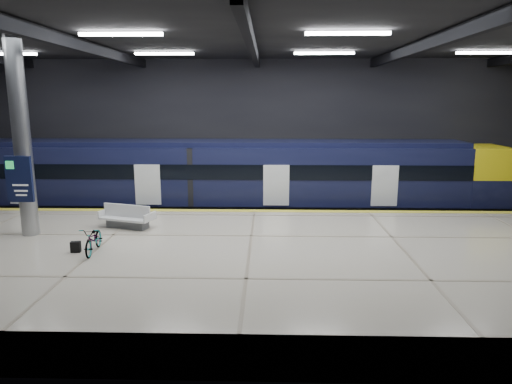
{
  "coord_description": "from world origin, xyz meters",
  "views": [
    {
      "loc": [
        0.58,
        -16.69,
        5.87
      ],
      "look_at": [
        0.1,
        1.5,
        2.2
      ],
      "focal_mm": 32.0,
      "sensor_mm": 36.0,
      "label": 1
    }
  ],
  "objects": [
    {
      "name": "info_column",
      "position": [
        -8.0,
        -1.03,
        4.46
      ],
      "size": [
        0.9,
        0.78,
        6.9
      ],
      "color": "#9EA0A5",
      "rests_on": "platform"
    },
    {
      "name": "safety_strip",
      "position": [
        0.0,
        2.75,
        1.11
      ],
      "size": [
        30.0,
        0.4,
        0.01
      ],
      "primitive_type": "cube",
      "color": "yellow",
      "rests_on": "platform"
    },
    {
      "name": "bench",
      "position": [
        -4.76,
        -0.05,
        1.42
      ],
      "size": [
        2.2,
        1.4,
        0.9
      ],
      "rotation": [
        0.0,
        0.0,
        -0.3
      ],
      "color": "#595B60",
      "rests_on": "platform"
    },
    {
      "name": "bicycle",
      "position": [
        -4.95,
        -2.94,
        1.54
      ],
      "size": [
        0.74,
        1.72,
        0.88
      ],
      "primitive_type": "imported",
      "rotation": [
        0.0,
        0.0,
        0.1
      ],
      "color": "#99999E",
      "rests_on": "platform"
    },
    {
      "name": "train",
      "position": [
        -0.24,
        5.5,
        2.06
      ],
      "size": [
        29.4,
        2.84,
        3.79
      ],
      "color": "black",
      "rests_on": "ground"
    },
    {
      "name": "room_shell",
      "position": [
        -0.0,
        0.0,
        5.72
      ],
      "size": [
        30.1,
        16.1,
        8.05
      ],
      "color": "black",
      "rests_on": "ground"
    },
    {
      "name": "rails",
      "position": [
        0.0,
        5.5,
        0.08
      ],
      "size": [
        30.0,
        1.52,
        0.16
      ],
      "color": "gray",
      "rests_on": "ground"
    },
    {
      "name": "platform",
      "position": [
        0.0,
        -2.5,
        0.55
      ],
      "size": [
        30.0,
        11.0,
        1.1
      ],
      "primitive_type": "cube",
      "color": "#BBB59E",
      "rests_on": "ground"
    },
    {
      "name": "ground",
      "position": [
        0.0,
        0.0,
        0.0
      ],
      "size": [
        30.0,
        30.0,
        0.0
      ],
      "primitive_type": "plane",
      "color": "black",
      "rests_on": "ground"
    },
    {
      "name": "pannier_bag",
      "position": [
        -5.55,
        -2.94,
        1.28
      ],
      "size": [
        0.31,
        0.2,
        0.35
      ],
      "primitive_type": "cube",
      "rotation": [
        0.0,
        0.0,
        0.08
      ],
      "color": "black",
      "rests_on": "platform"
    }
  ]
}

